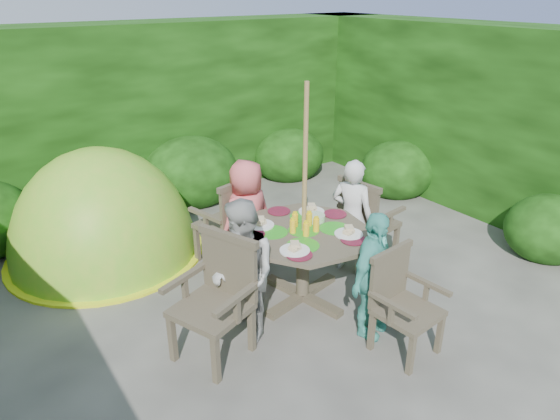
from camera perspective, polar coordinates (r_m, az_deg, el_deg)
ground at (r=4.85m, az=1.27°, el=-13.08°), size 60.00×60.00×0.00m
hedge_enclosure at (r=5.27m, az=-7.23°, el=5.33°), size 9.00×9.00×2.50m
patio_table at (r=4.89m, az=2.72°, el=-3.61°), size 1.59×1.59×0.94m
parasol_pole at (r=4.70m, az=2.80°, el=1.15°), size 0.05×0.05×2.20m
garden_chair_right at (r=5.74m, az=9.76°, el=-1.05°), size 0.60×0.65×0.98m
garden_chair_left at (r=4.29m, az=-7.15°, el=-9.75°), size 0.73×0.78×1.03m
garden_chair_back at (r=5.63m, az=-5.74°, el=-1.15°), size 0.71×0.66×1.01m
garden_chair_front at (r=4.46m, az=13.69°, el=-10.10°), size 0.58×0.53×0.89m
child_right at (r=5.46m, az=8.18°, el=-0.80°), size 0.48×0.56×1.30m
child_left at (r=4.38m, az=-4.19°, el=-7.13°), size 0.50×0.65×1.32m
child_back at (r=5.39m, az=-3.77°, el=-0.97°), size 0.68×0.48×1.30m
child_front at (r=4.51m, az=10.48°, el=-7.41°), size 0.77×0.54×1.21m
dome_tent at (r=6.36m, az=-19.07°, el=-4.78°), size 2.40×2.40×2.60m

